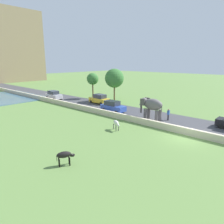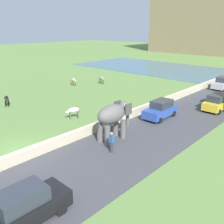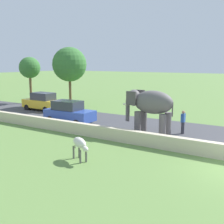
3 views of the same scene
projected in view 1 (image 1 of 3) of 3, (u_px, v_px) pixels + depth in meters
name	position (u px, v px, depth m)	size (l,w,h in m)	color
ground_plane	(184.00, 138.00, 21.38)	(220.00, 220.00, 0.00)	#608442
road_surface	(90.00, 104.00, 37.94)	(7.00, 120.00, 0.06)	#424247
barrier_wall	(81.00, 107.00, 33.81)	(0.40, 110.00, 0.79)	beige
elephant	(152.00, 106.00, 27.30)	(1.49, 3.48, 2.99)	#605B5B
person_beside_elephant	(168.00, 114.00, 27.47)	(0.36, 0.22, 1.63)	#33333D
car_yellow	(99.00, 99.00, 38.30)	(1.84, 4.02, 1.80)	gold
car_silver	(54.00, 95.00, 42.64)	(1.88, 4.05, 1.80)	#B7B7BC
car_blue	(113.00, 107.00, 32.02)	(1.86, 4.03, 1.80)	#2D4CA8
cow_white	(116.00, 123.00, 23.71)	(0.91, 1.39, 1.15)	silver
cow_black	(65.00, 155.00, 15.66)	(1.38, 0.94, 1.15)	black
tree_near	(93.00, 79.00, 42.91)	(2.43, 2.43, 5.36)	brown
tree_mid	(114.00, 78.00, 39.86)	(3.68, 3.68, 6.36)	brown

